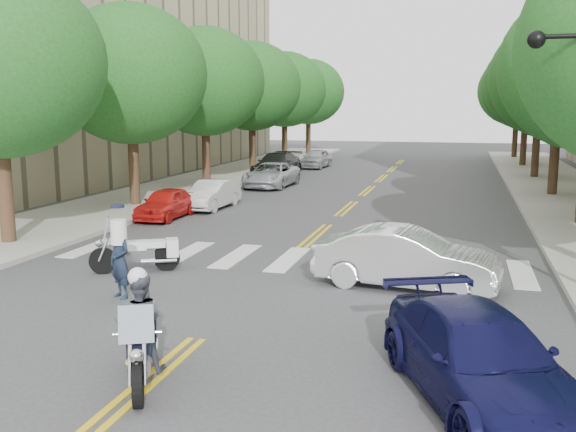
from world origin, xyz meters
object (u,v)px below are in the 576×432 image
at_px(sedan_blue, 480,358).
at_px(motorcycle_parked, 143,252).
at_px(motorcycle_police, 140,331).
at_px(officer_standing, 120,261).
at_px(convertible, 406,258).

bearing_deg(sedan_blue, motorcycle_parked, 122.66).
xyz_separation_m(motorcycle_police, sedan_blue, (5.06, 0.63, -0.16)).
bearing_deg(motorcycle_parked, sedan_blue, -151.98).
bearing_deg(sedan_blue, officer_standing, 133.15).
bearing_deg(officer_standing, motorcycle_parked, 134.92).
distance_m(motorcycle_police, convertible, 7.31).
height_order(motorcycle_parked, convertible, motorcycle_parked).
relative_size(motorcycle_police, sedan_blue, 0.47).
height_order(motorcycle_police, sedan_blue, motorcycle_police).
relative_size(motorcycle_parked, sedan_blue, 0.47).
height_order(officer_standing, sedan_blue, officer_standing).
distance_m(motorcycle_parked, officer_standing, 2.35).
relative_size(motorcycle_police, motorcycle_parked, 1.00).
distance_m(motorcycle_police, officer_standing, 4.67).
height_order(motorcycle_police, motorcycle_parked, motorcycle_police).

